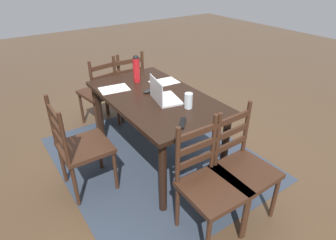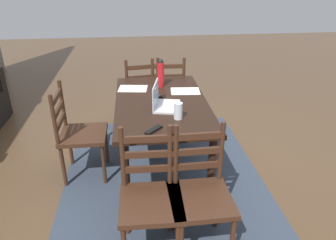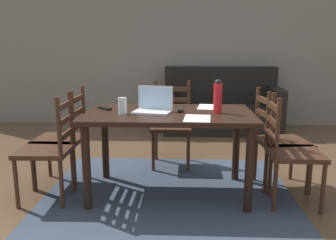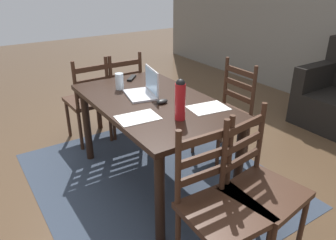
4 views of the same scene
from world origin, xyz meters
name	(u,v)px [view 3 (image 3 of 4)]	position (x,y,z in m)	size (l,w,h in m)	color
ground_plane	(169,193)	(0.00, 0.00, 0.00)	(14.00, 14.00, 0.00)	brown
area_rug	(169,192)	(0.00, 0.00, 0.00)	(2.26, 1.96, 0.01)	#333D4C
wall_back	(176,45)	(0.00, 2.97, 1.35)	(8.00, 0.12, 2.70)	slate
dining_table	(169,123)	(0.00, 0.00, 0.66)	(1.49, 0.87, 0.77)	black
chair_left_far	(63,139)	(-1.03, 0.17, 0.46)	(0.45, 0.45, 0.95)	#3D2316
chair_right_near	(290,152)	(1.03, -0.17, 0.46)	(0.46, 0.46, 0.95)	#3D2316
chair_far_head	(172,125)	(0.00, 0.81, 0.46)	(0.44, 0.44, 0.95)	#3D2316
chair_right_far	(279,141)	(1.03, 0.17, 0.46)	(0.50, 0.50, 0.95)	#3D2316
chair_left_near	(50,149)	(-1.03, -0.17, 0.46)	(0.45, 0.45, 0.95)	#3D2316
couch	(221,108)	(0.74, 2.49, 0.36)	(1.80, 0.80, 1.00)	black
laptop	(154,105)	(-0.14, 0.01, 0.82)	(0.36, 0.28, 0.23)	silver
water_bottle	(218,96)	(0.43, -0.03, 0.92)	(0.07, 0.07, 0.30)	red
drinking_glass	(122,106)	(-0.40, -0.11, 0.84)	(0.07, 0.07, 0.14)	silver
computer_mouse	(180,110)	(0.10, 0.02, 0.78)	(0.06, 0.10, 0.03)	black
tv_remote	(105,108)	(-0.60, 0.12, 0.78)	(0.04, 0.17, 0.02)	black
paper_stack_left	(209,107)	(0.38, 0.26, 0.77)	(0.21, 0.30, 0.00)	white
paper_stack_right	(197,118)	(0.24, -0.27, 0.77)	(0.21, 0.30, 0.00)	white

